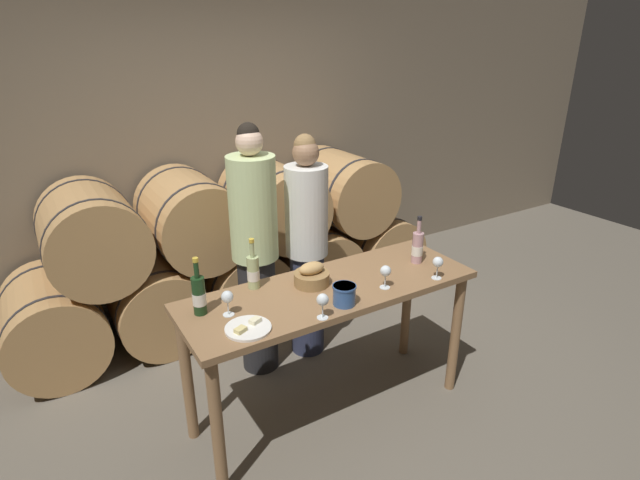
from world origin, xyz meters
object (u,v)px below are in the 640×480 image
wine_bottle_red (199,295)px  wine_glass_center (386,272)px  wine_glass_far_left (227,298)px  wine_glass_right (438,263)px  tasting_table (331,307)px  wine_bottle_white (253,271)px  person_left (255,252)px  wine_glass_left (323,301)px  cheese_plate (248,328)px  blue_crock (344,294)px  bread_basket (312,276)px  wine_bottle_rose (418,247)px  person_right (307,247)px

wine_bottle_red → wine_glass_center: bearing=-15.5°
wine_glass_far_left → wine_glass_right: 1.24m
tasting_table → wine_bottle_white: wine_bottle_white is taller
person_left → wine_glass_far_left: person_left is taller
wine_bottle_white → wine_glass_center: (0.64, -0.40, -0.00)m
wine_glass_left → wine_glass_center: same height
cheese_plate → wine_glass_center: (0.85, -0.00, 0.09)m
tasting_table → wine_glass_center: bearing=-33.4°
blue_crock → bread_basket: bearing=96.2°
wine_bottle_white → tasting_table: bearing=-30.6°
wine_bottle_red → tasting_table: bearing=-8.2°
wine_bottle_rose → blue_crock: bearing=-163.8°
tasting_table → wine_glass_right: (0.60, -0.24, 0.23)m
wine_bottle_rose → wine_glass_left: (-0.87, -0.26, -0.00)m
person_right → wine_glass_center: (0.04, -0.83, 0.15)m
person_right → wine_glass_center: 0.85m
wine_bottle_rose → wine_glass_center: 0.42m
blue_crock → person_right: bearing=72.7°
person_left → wine_glass_right: bearing=-49.6°
wine_bottle_red → cheese_plate: (0.15, -0.27, -0.10)m
bread_basket → wine_glass_far_left: size_ratio=1.48×
wine_glass_far_left → wine_glass_center: same height
wine_bottle_red → wine_glass_far_left: (0.12, -0.09, -0.01)m
person_right → wine_bottle_red: 1.12m
wine_bottle_red → wine_glass_right: size_ratio=2.28×
person_right → blue_crock: 0.92m
wine_bottle_white → cheese_plate: wine_bottle_white is taller
wine_glass_left → wine_glass_right: (0.82, 0.03, 0.00)m
person_right → wine_glass_far_left: 1.07m
wine_bottle_red → cheese_plate: wine_bottle_red is taller
wine_bottle_red → wine_bottle_rose: wine_bottle_red is taller
tasting_table → blue_crock: (-0.05, -0.20, 0.19)m
wine_bottle_rose → wine_glass_right: wine_bottle_rose is taller
wine_glass_left → wine_glass_center: bearing=11.2°
person_right → blue_crock: (-0.27, -0.87, 0.11)m
tasting_table → wine_bottle_white: (-0.38, 0.23, 0.23)m
wine_bottle_white → wine_bottle_red: bearing=-161.6°
person_right → wine_bottle_red: person_right is taller
blue_crock → wine_glass_center: bearing=6.5°
person_right → bread_basket: size_ratio=7.96×
tasting_table → blue_crock: blue_crock is taller
wine_bottle_white → wine_bottle_rose: (1.03, -0.23, 0.00)m
wine_bottle_red → person_right: bearing=30.1°
wine_glass_center → wine_glass_left: bearing=-168.8°
bread_basket → cheese_plate: bread_basket is taller
person_left → wine_glass_right: person_left is taller
wine_bottle_rose → person_right: bearing=122.6°
wine_glass_left → wine_glass_right: 0.82m
wine_glass_center → wine_bottle_rose: bearing=23.3°
blue_crock → wine_glass_left: size_ratio=0.93×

